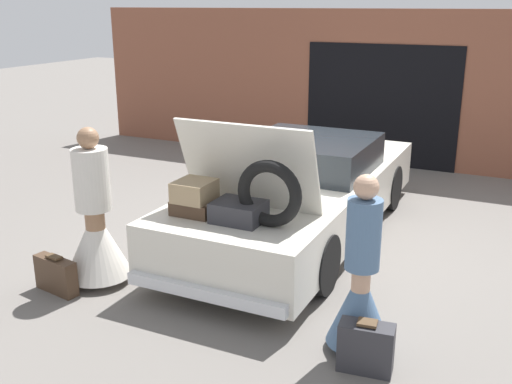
% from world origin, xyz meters
% --- Properties ---
extents(ground_plane, '(40.00, 40.00, 0.00)m').
position_xyz_m(ground_plane, '(0.00, 0.00, 0.00)').
color(ground_plane, slate).
extents(garage_wall_back, '(12.00, 0.14, 2.80)m').
position_xyz_m(garage_wall_back, '(0.00, 4.00, 1.39)').
color(garage_wall_back, brown).
rests_on(garage_wall_back, ground_plane).
extents(car, '(1.83, 4.96, 1.77)m').
position_xyz_m(car, '(-0.00, -0.01, 0.58)').
color(car, silver).
rests_on(car, ground_plane).
extents(person_left, '(0.71, 0.71, 1.70)m').
position_xyz_m(person_left, '(-1.46, -2.24, 0.60)').
color(person_left, '#997051').
rests_on(person_left, ground_plane).
extents(person_right, '(0.56, 0.56, 1.59)m').
position_xyz_m(person_right, '(1.46, -2.34, 0.57)').
color(person_right, tan).
rests_on(person_right, ground_plane).
extents(suitcase_beside_left_person, '(0.55, 0.23, 0.41)m').
position_xyz_m(suitcase_beside_left_person, '(-1.69, -2.63, 0.19)').
color(suitcase_beside_left_person, '#473323').
rests_on(suitcase_beside_left_person, ground_plane).
extents(suitcase_beside_right_person, '(0.47, 0.26, 0.45)m').
position_xyz_m(suitcase_beside_right_person, '(1.60, -2.62, 0.21)').
color(suitcase_beside_right_person, '#2D2D33').
rests_on(suitcase_beside_right_person, ground_plane).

